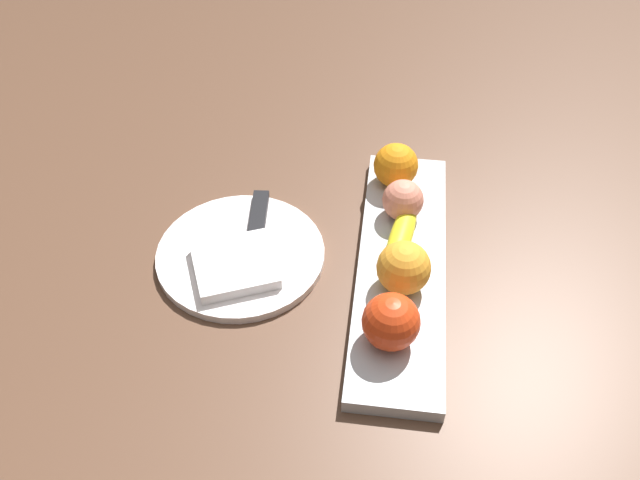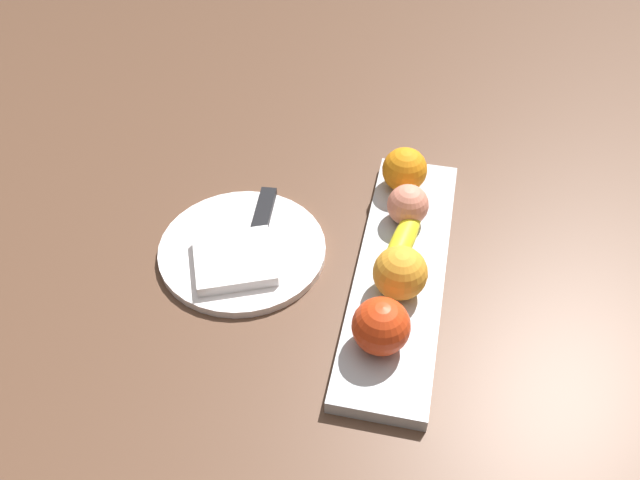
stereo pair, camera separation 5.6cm
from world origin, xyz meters
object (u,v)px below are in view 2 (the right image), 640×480
at_px(banana, 402,242).
at_px(orange_near_banana, 405,170).
at_px(orange_near_apple, 400,273).
at_px(knife, 262,217).
at_px(dinner_plate, 242,250).
at_px(folded_napkin, 235,258).
at_px(peach, 408,205).
at_px(apple, 381,326).
at_px(fruit_tray, 401,272).

relative_size(banana, orange_near_banana, 2.40).
relative_size(orange_near_apple, knife, 0.40).
bearing_deg(dinner_plate, folded_napkin, 0.00).
xyz_separation_m(orange_near_apple, knife, (-0.11, -0.22, -0.04)).
height_order(orange_near_banana, knife, orange_near_banana).
height_order(folded_napkin, knife, folded_napkin).
bearing_deg(folded_napkin, peach, 119.13).
bearing_deg(peach, orange_near_banana, -169.00).
relative_size(orange_near_banana, knife, 0.38).
xyz_separation_m(folded_napkin, knife, (-0.09, 0.01, -0.00)).
relative_size(apple, orange_near_banana, 1.06).
xyz_separation_m(apple, folded_napkin, (-0.11, -0.22, -0.04)).
bearing_deg(folded_napkin, knife, 171.34).
height_order(peach, knife, peach).
height_order(orange_near_banana, folded_napkin, orange_near_banana).
bearing_deg(peach, banana, 0.70).
relative_size(orange_near_apple, peach, 1.19).
bearing_deg(fruit_tray, dinner_plate, -90.00).
xyz_separation_m(peach, folded_napkin, (0.13, -0.23, -0.03)).
relative_size(apple, dinner_plate, 0.30).
bearing_deg(dinner_plate, apple, 58.54).
bearing_deg(apple, knife, -133.57).
xyz_separation_m(orange_near_apple, peach, (-0.14, -0.01, -0.01)).
relative_size(orange_near_apple, folded_napkin, 0.66).
bearing_deg(apple, banana, 177.85).
distance_m(banana, orange_near_apple, 0.08).
height_order(orange_near_apple, folded_napkin, orange_near_apple).
height_order(orange_near_apple, orange_near_banana, orange_near_apple).
distance_m(apple, banana, 0.17).
relative_size(apple, knife, 0.41).
xyz_separation_m(banana, orange_near_apple, (0.08, 0.01, 0.02)).
relative_size(peach, dinner_plate, 0.25).
bearing_deg(apple, dinner_plate, -121.46).
height_order(orange_near_apple, peach, orange_near_apple).
xyz_separation_m(orange_near_banana, knife, (0.11, -0.20, -0.04)).
bearing_deg(banana, dinner_plate, -72.01).
xyz_separation_m(apple, orange_near_apple, (-0.09, 0.01, -0.00)).
bearing_deg(knife, folded_napkin, -13.57).
xyz_separation_m(fruit_tray, folded_napkin, (0.03, -0.23, 0.01)).
xyz_separation_m(orange_near_apple, orange_near_banana, (-0.21, -0.02, -0.00)).
height_order(banana, dinner_plate, banana).
bearing_deg(orange_near_apple, folded_napkin, -93.25).
relative_size(fruit_tray, banana, 2.81).
bearing_deg(orange_near_apple, banana, -175.89).
distance_m(apple, folded_napkin, 0.25).
height_order(peach, dinner_plate, peach).
bearing_deg(apple, folded_napkin, -115.38).
relative_size(fruit_tray, orange_near_apple, 6.40).
distance_m(fruit_tray, folded_napkin, 0.24).
relative_size(apple, folded_napkin, 0.66).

